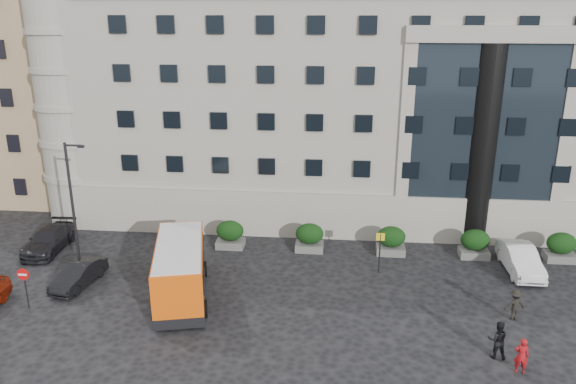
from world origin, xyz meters
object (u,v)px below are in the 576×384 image
(bus_stop_sign, at_px, (380,246))
(red_truck, at_px, (122,194))
(minibus, at_px, (180,269))
(hedge_b, at_px, (310,237))
(street_lamp, at_px, (74,205))
(pedestrian_b, at_px, (498,340))
(parked_car_d, at_px, (84,198))
(hedge_d, at_px, (475,243))
(parked_car_b, at_px, (79,275))
(pedestrian_a, at_px, (521,356))
(hedge_a, at_px, (230,234))
(hedge_e, at_px, (561,247))
(pedestrian_c, at_px, (515,305))
(no_entry_sign, at_px, (24,280))
(white_taxi, at_px, (520,259))
(hedge_c, at_px, (391,240))
(parked_car_c, at_px, (49,240))

(bus_stop_sign, distance_m, red_truck, 20.90)
(minibus, bearing_deg, hedge_b, 32.10)
(street_lamp, xyz_separation_m, pedestrian_b, (22.23, -6.06, -3.46))
(bus_stop_sign, bearing_deg, parked_car_d, 157.43)
(hedge_d, bearing_deg, parked_car_b, -165.31)
(street_lamp, bearing_deg, pedestrian_a, -17.20)
(hedge_a, distance_m, parked_car_d, 14.56)
(hedge_e, distance_m, pedestrian_c, 8.84)
(street_lamp, xyz_separation_m, minibus, (6.58, -1.96, -2.70))
(minibus, bearing_deg, street_lamp, 149.60)
(parked_car_d, xyz_separation_m, pedestrian_b, (27.29, -17.41, 0.18))
(red_truck, bearing_deg, parked_car_b, -68.55)
(hedge_d, relative_size, no_entry_sign, 0.79)
(no_entry_sign, relative_size, pedestrian_c, 1.42)
(white_taxi, bearing_deg, parked_car_b, -172.14)
(parked_car_b, distance_m, pedestrian_b, 22.31)
(hedge_a, bearing_deg, white_taxi, -5.81)
(hedge_d, bearing_deg, bus_stop_sign, -155.34)
(hedge_c, height_order, no_entry_sign, no_entry_sign)
(hedge_a, xyz_separation_m, hedge_c, (10.40, 0.00, 0.00))
(hedge_d, bearing_deg, hedge_b, 180.00)
(bus_stop_sign, bearing_deg, minibus, -159.95)
(hedge_a, bearing_deg, hedge_d, 0.00)
(red_truck, distance_m, parked_car_c, 7.75)
(parked_car_b, xyz_separation_m, parked_car_d, (-5.50, 12.61, 0.07))
(hedge_d, distance_m, parked_car_d, 29.34)
(parked_car_c, relative_size, parked_car_d, 0.95)
(parked_car_b, bearing_deg, hedge_a, 48.24)
(hedge_a, distance_m, hedge_e, 20.80)
(bus_stop_sign, xyz_separation_m, red_truck, (-19.03, 8.65, -0.32))
(hedge_c, height_order, bus_stop_sign, bus_stop_sign)
(bus_stop_sign, bearing_deg, pedestrian_a, -58.74)
(hedge_c, distance_m, parked_car_b, 18.90)
(hedge_c, height_order, parked_car_d, hedge_c)
(red_truck, height_order, pedestrian_a, red_truck)
(parked_car_c, height_order, pedestrian_c, pedestrian_c)
(red_truck, xyz_separation_m, parked_car_b, (2.03, -11.90, -0.76))
(hedge_b, distance_m, parked_car_d, 19.34)
(minibus, relative_size, white_taxi, 1.60)
(street_lamp, height_order, pedestrian_c, street_lamp)
(parked_car_d, relative_size, white_taxi, 1.09)
(hedge_d, xyz_separation_m, pedestrian_b, (-1.31, -10.86, -0.03))
(hedge_d, xyz_separation_m, parked_car_b, (-23.10, -6.06, -0.28))
(hedge_b, bearing_deg, red_truck, 158.34)
(red_truck, relative_size, parked_car_d, 1.05)
(hedge_d, bearing_deg, no_entry_sign, -160.24)
(pedestrian_c, bearing_deg, pedestrian_b, 49.67)
(pedestrian_b, bearing_deg, hedge_d, -91.23)
(hedge_b, height_order, parked_car_d, hedge_b)
(red_truck, bearing_deg, parked_car_c, -93.71)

